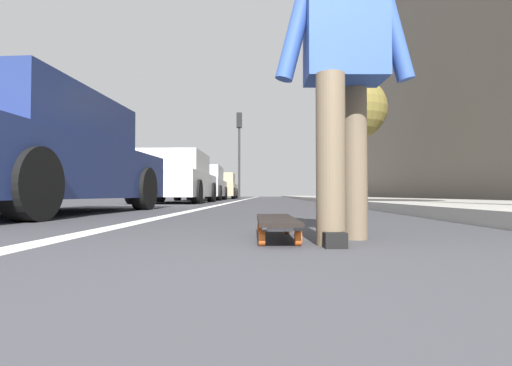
# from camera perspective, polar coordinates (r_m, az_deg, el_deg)

# --- Properties ---
(ground_plane) EXTENTS (80.00, 80.00, 0.00)m
(ground_plane) POSITION_cam_1_polar(r_m,az_deg,el_deg) (10.64, 2.27, -3.02)
(ground_plane) COLOR #38383D
(lane_stripe_white) EXTENTS (52.00, 0.16, 0.01)m
(lane_stripe_white) POSITION_cam_1_polar(r_m,az_deg,el_deg) (20.67, -1.38, -2.38)
(lane_stripe_white) COLOR silver
(lane_stripe_white) RESTS_ON ground
(sidewalk_curb) EXTENTS (52.00, 3.20, 0.13)m
(sidewalk_curb) POSITION_cam_1_polar(r_m,az_deg,el_deg) (18.91, 11.56, -2.23)
(sidewalk_curb) COLOR #9E9B93
(sidewalk_curb) RESTS_ON ground
(building_facade) EXTENTS (40.00, 1.20, 10.75)m
(building_facade) POSITION_cam_1_polar(r_m,az_deg,el_deg) (24.05, 17.18, 10.69)
(building_facade) COLOR #6C6459
(building_facade) RESTS_ON ground
(skateboard) EXTENTS (0.85, 0.23, 0.11)m
(skateboard) POSITION_cam_1_polar(r_m,az_deg,el_deg) (2.14, 2.96, -5.65)
(skateboard) COLOR orange
(skateboard) RESTS_ON ground
(skater_person) EXTENTS (0.47, 0.72, 1.64)m
(skater_person) POSITION_cam_1_polar(r_m,az_deg,el_deg) (2.14, 12.75, 17.33)
(skater_person) COLOR brown
(skater_person) RESTS_ON ground
(parked_car_near) EXTENTS (4.51, 2.15, 1.49)m
(parked_car_near) POSITION_cam_1_polar(r_m,az_deg,el_deg) (5.61, -29.75, 3.46)
(parked_car_near) COLOR navy
(parked_car_near) RESTS_ON ground
(parked_car_mid) EXTENTS (4.32, 1.93, 1.48)m
(parked_car_mid) POSITION_cam_1_polar(r_m,az_deg,el_deg) (11.78, -11.59, 0.60)
(parked_car_mid) COLOR silver
(parked_car_mid) RESTS_ON ground
(parked_car_far) EXTENTS (4.48, 1.98, 1.47)m
(parked_car_far) POSITION_cam_1_polar(r_m,az_deg,el_deg) (17.25, -7.79, -0.16)
(parked_car_far) COLOR #B7B7BC
(parked_car_far) RESTS_ON ground
(parked_car_end) EXTENTS (4.60, 2.13, 1.47)m
(parked_car_end) POSITION_cam_1_polar(r_m,az_deg,el_deg) (22.82, -5.40, -0.55)
(parked_car_end) COLOR tan
(parked_car_end) RESTS_ON ground
(traffic_light) EXTENTS (0.33, 0.28, 4.62)m
(traffic_light) POSITION_cam_1_polar(r_m,az_deg,el_deg) (20.91, -2.47, 6.33)
(traffic_light) COLOR #2D2D2D
(traffic_light) RESTS_ON ground
(street_tree_mid) EXTENTS (1.91, 1.91, 3.94)m
(street_tree_mid) POSITION_cam_1_polar(r_m,az_deg,el_deg) (12.99, 14.49, 10.36)
(street_tree_mid) COLOR brown
(street_tree_mid) RESTS_ON ground
(pedestrian_distant) EXTENTS (0.43, 0.68, 1.55)m
(pedestrian_distant) POSITION_cam_1_polar(r_m,az_deg,el_deg) (14.65, 12.06, 0.84)
(pedestrian_distant) COLOR #384260
(pedestrian_distant) RESTS_ON ground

